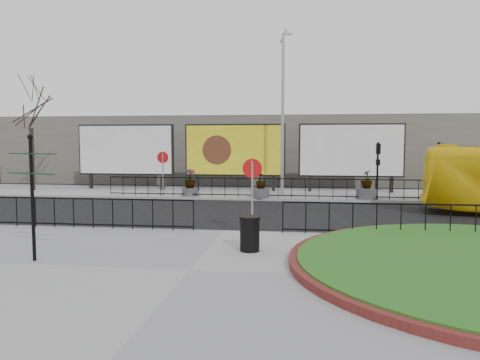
% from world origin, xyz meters
% --- Properties ---
extents(ground, '(90.00, 90.00, 0.00)m').
position_xyz_m(ground, '(0.00, 0.00, 0.00)').
color(ground, black).
rests_on(ground, ground).
extents(pavement_near, '(30.00, 10.00, 0.12)m').
position_xyz_m(pavement_near, '(0.00, -5.00, 0.06)').
color(pavement_near, gray).
rests_on(pavement_near, ground).
extents(pavement_far, '(44.00, 6.00, 0.12)m').
position_xyz_m(pavement_far, '(0.00, 12.00, 0.06)').
color(pavement_far, gray).
rests_on(pavement_far, ground).
extents(railing_near_left, '(10.00, 0.10, 1.10)m').
position_xyz_m(railing_near_left, '(-6.00, -0.30, 0.67)').
color(railing_near_left, black).
rests_on(railing_near_left, pavement_near).
extents(railing_near_right, '(9.00, 0.10, 1.10)m').
position_xyz_m(railing_near_right, '(6.50, -0.30, 0.67)').
color(railing_near_right, black).
rests_on(railing_near_right, pavement_near).
extents(railing_far, '(18.00, 0.10, 1.10)m').
position_xyz_m(railing_far, '(1.00, 9.30, 0.67)').
color(railing_far, black).
rests_on(railing_far, pavement_far).
extents(speed_sign_far, '(0.64, 0.07, 2.47)m').
position_xyz_m(speed_sign_far, '(-5.00, 9.40, 1.92)').
color(speed_sign_far, gray).
rests_on(speed_sign_far, pavement_far).
extents(speed_sign_near, '(0.64, 0.07, 2.47)m').
position_xyz_m(speed_sign_near, '(1.00, -0.40, 1.92)').
color(speed_sign_near, gray).
rests_on(speed_sign_near, pavement_near).
extents(billboard_left, '(6.20, 0.31, 4.10)m').
position_xyz_m(billboard_left, '(-8.50, 12.97, 2.60)').
color(billboard_left, black).
rests_on(billboard_left, pavement_far).
extents(billboard_mid, '(6.20, 0.31, 4.10)m').
position_xyz_m(billboard_mid, '(-1.50, 12.97, 2.60)').
color(billboard_mid, black).
rests_on(billboard_mid, pavement_far).
extents(billboard_right, '(6.20, 0.31, 4.10)m').
position_xyz_m(billboard_right, '(5.50, 12.97, 2.60)').
color(billboard_right, black).
rests_on(billboard_right, pavement_far).
extents(lamp_post, '(0.74, 0.18, 9.23)m').
position_xyz_m(lamp_post, '(1.51, 11.00, 4.83)').
color(lamp_post, gray).
rests_on(lamp_post, pavement_far).
extents(signal_pole_a, '(0.22, 0.26, 3.00)m').
position_xyz_m(signal_pole_a, '(6.50, 9.34, 2.10)').
color(signal_pole_a, black).
rests_on(signal_pole_a, pavement_far).
extents(signal_pole_b, '(0.22, 0.26, 3.00)m').
position_xyz_m(signal_pole_b, '(9.50, 9.34, 2.10)').
color(signal_pole_b, black).
rests_on(signal_pole_b, pavement_far).
extents(tree_left, '(2.00, 2.00, 7.00)m').
position_xyz_m(tree_left, '(-14.00, 11.50, 3.62)').
color(tree_left, '#2D2119').
rests_on(tree_left, pavement_far).
extents(building_backdrop, '(40.00, 10.00, 5.00)m').
position_xyz_m(building_backdrop, '(0.00, 22.00, 2.50)').
color(building_backdrop, '#646057').
rests_on(building_backdrop, ground).
extents(fingerpost_sign, '(1.49, 0.63, 3.21)m').
position_xyz_m(fingerpost_sign, '(-4.13, -4.63, 2.06)').
color(fingerpost_sign, black).
rests_on(fingerpost_sign, pavement_near).
extents(litter_bin, '(0.58, 0.58, 0.97)m').
position_xyz_m(litter_bin, '(1.20, -2.89, 0.61)').
color(litter_bin, black).
rests_on(litter_bin, pavement_near).
extents(planter_a, '(0.87, 0.87, 1.51)m').
position_xyz_m(planter_a, '(-3.54, 9.66, 0.74)').
color(planter_a, '#4C4C4F').
rests_on(planter_a, pavement_far).
extents(planter_b, '(0.97, 0.97, 1.43)m').
position_xyz_m(planter_b, '(0.40, 9.40, 0.62)').
color(planter_b, '#4C4C4F').
rests_on(planter_b, pavement_far).
extents(planter_c, '(1.08, 1.08, 1.54)m').
position_xyz_m(planter_c, '(6.00, 9.58, 0.64)').
color(planter_c, '#4C4C4F').
rests_on(planter_c, pavement_far).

